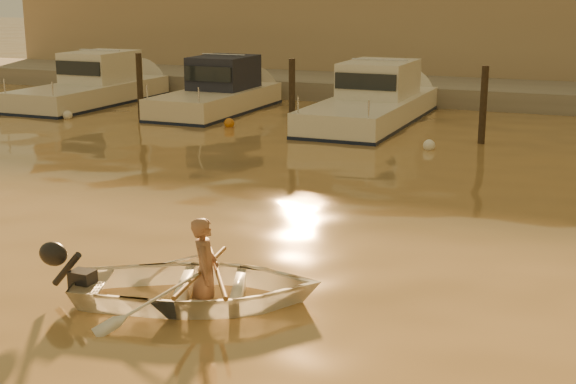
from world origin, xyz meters
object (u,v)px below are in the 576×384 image
at_px(person, 205,272).
at_px(moored_boat_1, 216,93).
at_px(waterfront_building, 546,27).
at_px(moored_boat_0, 90,86).
at_px(dinghy, 198,287).
at_px(moored_boat_2, 372,101).

bearing_deg(person, moored_boat_1, 6.11).
bearing_deg(waterfront_building, moored_boat_0, -141.74).
distance_m(dinghy, person, 0.23).
bearing_deg(person, moored_boat_0, 19.37).
bearing_deg(dinghy, moored_boat_1, 5.76).
xyz_separation_m(moored_boat_0, waterfront_building, (13.95, 11.00, 1.77)).
xyz_separation_m(dinghy, moored_boat_2, (-2.09, 14.51, 0.42)).
xyz_separation_m(dinghy, waterfront_building, (1.74, 25.51, 2.19)).
xyz_separation_m(person, waterfront_building, (1.65, 25.48, 1.99)).
distance_m(dinghy, waterfront_building, 25.67).
distance_m(moored_boat_1, moored_boat_2, 5.22).
xyz_separation_m(moored_boat_0, moored_boat_2, (10.12, 0.00, 0.00)).
bearing_deg(moored_boat_0, moored_boat_1, 0.00).
relative_size(moored_boat_0, moored_boat_2, 0.91).
bearing_deg(moored_boat_0, waterfront_building, 38.26).
distance_m(person, moored_boat_1, 16.26).
height_order(person, moored_boat_0, moored_boat_0).
bearing_deg(moored_boat_1, person, -62.91).
height_order(moored_boat_0, waterfront_building, waterfront_building).
relative_size(dinghy, moored_boat_1, 0.49).
xyz_separation_m(person, moored_boat_0, (-12.30, 14.48, 0.21)).
distance_m(dinghy, moored_boat_0, 18.97).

